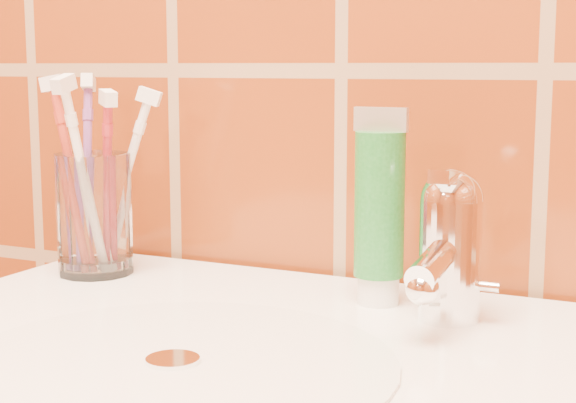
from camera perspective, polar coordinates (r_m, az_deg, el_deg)
The scene contains 8 objects.
glass_tumbler at distance 0.85m, azimuth -12.43°, elevation -0.79°, with size 0.07×0.07×0.12m, color white.
toothpaste_tube at distance 0.73m, azimuth 5.93°, elevation -0.75°, with size 0.05×0.04×0.16m.
faucet at distance 0.69m, azimuth 10.37°, elevation -2.51°, with size 0.05×0.11×0.12m.
toothbrush_0 at distance 0.84m, azimuth -11.63°, elevation 1.09°, with size 0.04×0.04×0.18m, color #A2222B, non-canonical shape.
toothbrush_1 at distance 0.85m, azimuth -13.76°, elevation 1.53°, with size 0.06×0.03×0.19m, color #AF3625, non-canonical shape.
toothbrush_2 at distance 0.88m, azimuth -12.86°, elevation 1.78°, with size 0.05×0.07×0.19m, color #804595, non-canonical shape.
toothbrush_3 at distance 0.85m, azimuth -10.59°, elevation 1.24°, with size 0.07×0.04×0.18m, color white, non-canonical shape.
toothbrush_4 at distance 0.82m, azimuth -13.01°, elevation 1.36°, with size 0.02×0.07×0.19m, color white, non-canonical shape.
Camera 1 is at (0.31, 0.44, 1.05)m, focal length 55.00 mm.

